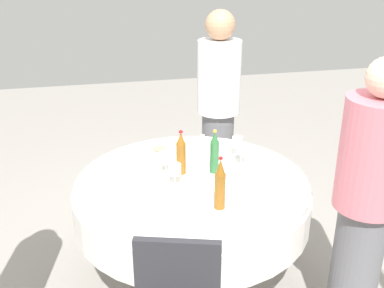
% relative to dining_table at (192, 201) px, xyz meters
% --- Properties ---
extents(ground_plane, '(10.00, 10.00, 0.00)m').
position_rel_dining_table_xyz_m(ground_plane, '(0.00, 0.00, -0.59)').
color(ground_plane, gray).
extents(dining_table, '(1.47, 1.47, 0.74)m').
position_rel_dining_table_xyz_m(dining_table, '(0.00, 0.00, 0.00)').
color(dining_table, white).
rests_on(dining_table, ground_plane).
extents(bottle_green_front, '(0.06, 0.06, 0.29)m').
position_rel_dining_table_xyz_m(bottle_green_front, '(-0.08, 0.16, 0.28)').
color(bottle_green_front, '#2D6B38').
rests_on(bottle_green_front, dining_table).
extents(bottle_amber_mid, '(0.06, 0.06, 0.29)m').
position_rel_dining_table_xyz_m(bottle_amber_mid, '(-0.11, -0.05, 0.28)').
color(bottle_amber_mid, '#8C5619').
rests_on(bottle_amber_mid, dining_table).
extents(bottle_amber_west, '(0.06, 0.06, 0.31)m').
position_rel_dining_table_xyz_m(bottle_amber_west, '(0.35, 0.08, 0.29)').
color(bottle_amber_west, '#8C5619').
rests_on(bottle_amber_west, dining_table).
extents(bottle_clear_right, '(0.06, 0.06, 0.28)m').
position_rel_dining_table_xyz_m(bottle_clear_right, '(-0.05, 0.08, 0.27)').
color(bottle_clear_right, silver).
rests_on(bottle_clear_right, dining_table).
extents(wine_glass_right, '(0.08, 0.08, 0.14)m').
position_rel_dining_table_xyz_m(wine_glass_right, '(-0.13, -0.14, 0.25)').
color(wine_glass_right, white).
rests_on(wine_glass_right, dining_table).
extents(wine_glass_far, '(0.07, 0.07, 0.15)m').
position_rel_dining_table_xyz_m(wine_glass_far, '(-0.14, 0.36, 0.25)').
color(wine_glass_far, white).
rests_on(wine_glass_far, dining_table).
extents(wine_glass_outer, '(0.08, 0.08, 0.14)m').
position_rel_dining_table_xyz_m(wine_glass_outer, '(0.03, -0.11, 0.25)').
color(wine_glass_outer, white).
rests_on(wine_glass_outer, dining_table).
extents(wine_glass_inner, '(0.07, 0.07, 0.14)m').
position_rel_dining_table_xyz_m(wine_glass_inner, '(-0.29, 0.38, 0.24)').
color(wine_glass_inner, white).
rests_on(wine_glass_inner, dining_table).
extents(plate_north, '(0.21, 0.21, 0.02)m').
position_rel_dining_table_xyz_m(plate_north, '(0.10, 0.29, 0.15)').
color(plate_north, white).
rests_on(plate_north, dining_table).
extents(plate_rear, '(0.22, 0.22, 0.04)m').
position_rel_dining_table_xyz_m(plate_rear, '(-0.46, -0.13, 0.16)').
color(plate_rear, white).
rests_on(plate_rear, dining_table).
extents(fork_mid, '(0.16, 0.12, 0.00)m').
position_rel_dining_table_xyz_m(fork_mid, '(-0.18, 0.53, 0.15)').
color(fork_mid, silver).
rests_on(fork_mid, dining_table).
extents(knife_west, '(0.07, 0.18, 0.00)m').
position_rel_dining_table_xyz_m(knife_west, '(0.11, -0.43, 0.15)').
color(knife_west, silver).
rests_on(knife_west, dining_table).
extents(folded_napkin, '(0.17, 0.17, 0.02)m').
position_rel_dining_table_xyz_m(folded_napkin, '(-0.13, -0.29, 0.16)').
color(folded_napkin, white).
rests_on(folded_napkin, dining_table).
extents(person_front, '(0.34, 0.34, 1.62)m').
position_rel_dining_table_xyz_m(person_front, '(0.68, 0.76, 0.25)').
color(person_front, slate).
rests_on(person_front, ground_plane).
extents(person_mid, '(0.34, 0.34, 1.64)m').
position_rel_dining_table_xyz_m(person_mid, '(-0.92, 0.42, 0.27)').
color(person_mid, slate).
rests_on(person_mid, ground_plane).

